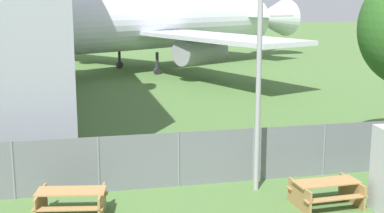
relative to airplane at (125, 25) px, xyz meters
The scene contains 5 objects.
perimeter_fence 27.77m from the airplane, 87.06° to the right, with size 56.07×0.07×1.80m.
airplane is the anchor object (origin of this frame).
picnic_bench_near_cabin 29.84m from the airplane, 98.81° to the right, with size 2.12×1.71×0.76m.
picnic_bench_open_grass 30.50m from the airplane, 84.79° to the right, with size 1.97×1.49×0.76m.
light_mast 28.46m from the airplane, 87.57° to the right, with size 0.44×0.44×6.69m.
Camera 1 is at (-5.77, -6.21, 6.01)m, focal length 50.00 mm.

